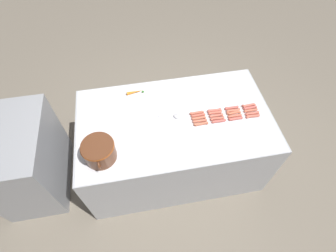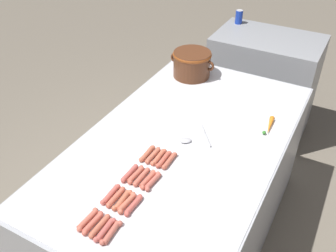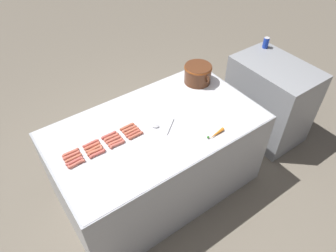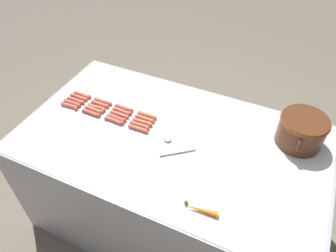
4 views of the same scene
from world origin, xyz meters
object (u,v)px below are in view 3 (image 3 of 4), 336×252
object	(u,v)px
hot_dog_5	(92,146)
bean_pot	(198,73)
hot_dog_0	(70,153)
hot_dog_18	(117,144)
hot_dog_11	(132,131)
back_cabinet	(269,100)
hot_dog_7	(129,129)
hot_dog_4	(71,155)
hot_dog_19	(136,135)
hot_dog_8	(74,158)
soda_can	(266,43)
hot_dog_14	(115,142)
hot_dog_10	(113,139)
hot_dog_12	(75,161)
hot_dog_3	(127,127)
hot_dog_15	(133,133)
hot_dog_13	(95,151)
hot_dog_17	(97,154)
hot_dog_1	(91,143)
serving_spoon	(160,126)
carrot	(216,134)
hot_dog_2	(109,135)
hot_dog_16	(76,164)
hot_dog_6	(111,137)
hot_dog_9	(94,149)

from	to	relation	value
hot_dog_5	bean_pot	xyz separation A→B (m)	(-0.22, 1.29, 0.09)
hot_dog_0	hot_dog_5	distance (m)	0.18
hot_dog_18	hot_dog_11	bearing A→B (deg)	110.66
back_cabinet	hot_dog_0	distance (m)	2.35
hot_dog_7	hot_dog_11	distance (m)	0.04
hot_dog_4	hot_dog_19	world-z (taller)	same
hot_dog_8	soda_can	size ratio (longest dim) A/B	1.16
hot_dog_8	hot_dog_11	bearing A→B (deg)	90.01
hot_dog_4	hot_dog_14	distance (m)	0.36
hot_dog_10	hot_dog_19	world-z (taller)	same
hot_dog_12	hot_dog_11	bearing A→B (deg)	93.61
hot_dog_3	hot_dog_15	xyz separation A→B (m)	(0.10, 0.00, 0.00)
hot_dog_13	hot_dog_17	distance (m)	0.04
hot_dog_1	serving_spoon	xyz separation A→B (m)	(0.16, 0.59, -0.01)
hot_dog_1	serving_spoon	world-z (taller)	hot_dog_1
hot_dog_10	hot_dog_15	size ratio (longest dim) A/B	1.00
back_cabinet	hot_dog_18	world-z (taller)	back_cabinet
hot_dog_3	hot_dog_13	bearing A→B (deg)	-73.98
hot_dog_0	hot_dog_19	world-z (taller)	same
hot_dog_4	carrot	bearing A→B (deg)	66.13
hot_dog_17	back_cabinet	bearing A→B (deg)	89.38
hot_dog_0	serving_spoon	xyz separation A→B (m)	(0.16, 0.76, -0.01)
hot_dog_0	hot_dog_2	size ratio (longest dim) A/B	1.00
hot_dog_2	hot_dog_12	world-z (taller)	same
hot_dog_0	bean_pot	xyz separation A→B (m)	(-0.18, 1.46, 0.09)
hot_dog_17	serving_spoon	xyz separation A→B (m)	(0.02, 0.59, -0.01)
hot_dog_5	bean_pot	world-z (taller)	bean_pot
hot_dog_14	hot_dog_15	distance (m)	0.17
hot_dog_1	hot_dog_7	xyz separation A→B (m)	(0.03, 0.35, 0.00)
hot_dog_0	hot_dog_16	world-z (taller)	same
hot_dog_14	hot_dog_15	xyz separation A→B (m)	(-0.00, 0.17, 0.00)
hot_dog_7	hot_dog_10	xyz separation A→B (m)	(0.03, -0.17, 0.00)
hot_dog_13	hot_dog_4	bearing A→B (deg)	-111.35
hot_dog_0	hot_dog_6	bearing A→B (deg)	84.34
hot_dog_1	hot_dog_19	distance (m)	0.38
back_cabinet	hot_dog_15	xyz separation A→B (m)	(-0.06, -1.79, 0.43)
hot_dog_16	bean_pot	distance (m)	1.51
hot_dog_16	hot_dog_8	bearing A→B (deg)	176.06
hot_dog_2	hot_dog_11	distance (m)	0.19
hot_dog_0	hot_dog_1	size ratio (longest dim) A/B	1.00
hot_dog_2	hot_dog_18	bearing A→B (deg)	3.02
hot_dog_17	bean_pot	xyz separation A→B (m)	(-0.32, 1.29, 0.09)
hot_dog_1	hot_dog_16	bearing A→B (deg)	-53.54
hot_dog_1	hot_dog_19	xyz separation A→B (m)	(0.14, 0.35, 0.00)
hot_dog_1	hot_dog_5	bearing A→B (deg)	-5.32
hot_dog_6	hot_dog_10	xyz separation A→B (m)	(0.03, 0.00, 0.00)
hot_dog_9	hot_dog_11	distance (m)	0.35
hot_dog_11	hot_dog_2	bearing A→B (deg)	-111.03
hot_dog_8	hot_dog_16	distance (m)	0.07
hot_dog_8	hot_dog_15	xyz separation A→B (m)	(0.03, 0.52, 0.00)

